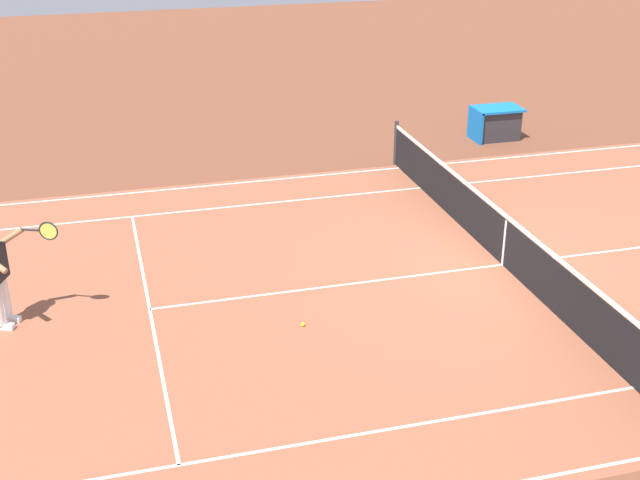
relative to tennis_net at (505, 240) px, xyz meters
The scene contains 6 objects.
ground_plane 0.49m from the tennis_net, ahead, with size 60.00×60.00×0.00m, color brown.
court_slab 0.49m from the tennis_net, ahead, with size 24.20×11.40×0.00m, color #935138.
court_line_markings 0.49m from the tennis_net, ahead, with size 23.85×11.05×0.01m.
tennis_net is the anchor object (origin of this frame).
tennis_ball 4.29m from the tennis_net, 16.47° to the left, with size 0.07×0.07×0.07m, color #CCE01E.
equipment_cart_tarped 7.70m from the tennis_net, 114.55° to the right, with size 1.25×0.84×0.85m.
Camera 1 is at (6.96, 12.76, 6.88)m, focal length 48.18 mm.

